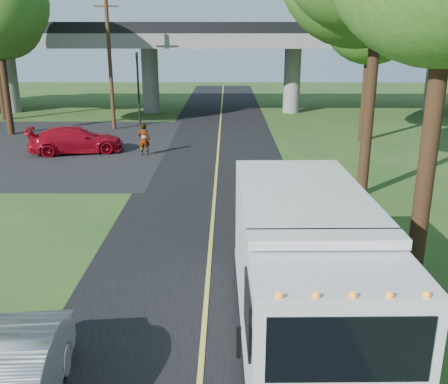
{
  "coord_description": "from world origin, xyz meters",
  "views": [
    {
      "loc": [
        0.52,
        -11.06,
        6.45
      ],
      "look_at": [
        0.42,
        4.21,
        1.6
      ],
      "focal_mm": 40.0,
      "sensor_mm": 36.0,
      "label": 1
    }
  ],
  "objects_px": {
    "tree_right_far": "(377,0)",
    "red_sedan": "(76,140)",
    "utility_pole": "(110,62)",
    "pedestrian": "(144,139)",
    "step_van": "(305,265)",
    "traffic_signal": "(138,81)"
  },
  "relations": [
    {
      "from": "red_sedan",
      "to": "pedestrian",
      "type": "xyz_separation_m",
      "value": [
        3.94,
        -0.58,
        0.14
      ]
    },
    {
      "from": "step_van",
      "to": "red_sedan",
      "type": "bearing_deg",
      "value": 118.53
    },
    {
      "from": "traffic_signal",
      "to": "utility_pole",
      "type": "height_order",
      "value": "utility_pole"
    },
    {
      "from": "step_van",
      "to": "red_sedan",
      "type": "distance_m",
      "value": 20.69
    },
    {
      "from": "utility_pole",
      "to": "tree_right_far",
      "type": "relative_size",
      "value": 0.82
    },
    {
      "from": "pedestrian",
      "to": "traffic_signal",
      "type": "bearing_deg",
      "value": -76.22
    },
    {
      "from": "utility_pole",
      "to": "tree_right_far",
      "type": "height_order",
      "value": "tree_right_far"
    },
    {
      "from": "step_van",
      "to": "red_sedan",
      "type": "height_order",
      "value": "step_van"
    },
    {
      "from": "red_sedan",
      "to": "pedestrian",
      "type": "height_order",
      "value": "pedestrian"
    },
    {
      "from": "utility_pole",
      "to": "red_sedan",
      "type": "bearing_deg",
      "value": -94.01
    },
    {
      "from": "utility_pole",
      "to": "step_van",
      "type": "distance_m",
      "value": 27.31
    },
    {
      "from": "tree_right_far",
      "to": "step_van",
      "type": "xyz_separation_m",
      "value": [
        -7.01,
        -21.2,
        -6.57
      ]
    },
    {
      "from": "utility_pole",
      "to": "step_van",
      "type": "bearing_deg",
      "value": -69.08
    },
    {
      "from": "traffic_signal",
      "to": "red_sedan",
      "type": "height_order",
      "value": "traffic_signal"
    },
    {
      "from": "utility_pole",
      "to": "step_van",
      "type": "relative_size",
      "value": 1.18
    },
    {
      "from": "red_sedan",
      "to": "pedestrian",
      "type": "bearing_deg",
      "value": -112.66
    },
    {
      "from": "utility_pole",
      "to": "tree_right_far",
      "type": "distance_m",
      "value": 17.61
    },
    {
      "from": "step_van",
      "to": "pedestrian",
      "type": "height_order",
      "value": "step_van"
    },
    {
      "from": "traffic_signal",
      "to": "tree_right_far",
      "type": "relative_size",
      "value": 0.47
    },
    {
      "from": "utility_pole",
      "to": "pedestrian",
      "type": "relative_size",
      "value": 5.02
    },
    {
      "from": "tree_right_far",
      "to": "red_sedan",
      "type": "relative_size",
      "value": 2.12
    },
    {
      "from": "step_van",
      "to": "pedestrian",
      "type": "distance_m",
      "value": 18.5
    }
  ]
}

